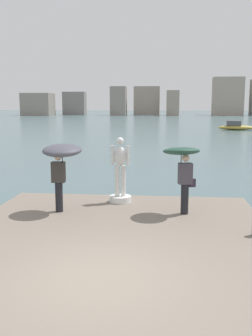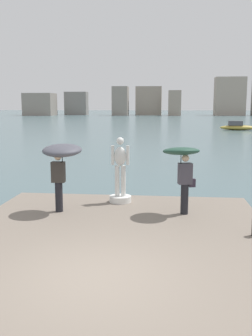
# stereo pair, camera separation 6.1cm
# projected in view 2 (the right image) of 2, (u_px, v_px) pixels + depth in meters

# --- Properties ---
(ground_plane) EXTENTS (400.00, 400.00, 0.00)m
(ground_plane) POSITION_uv_depth(u_px,v_px,m) (156.00, 134.00, 46.42)
(ground_plane) COLOR #4C666B
(pier) EXTENTS (7.76, 9.44, 0.40)m
(pier) POSITION_uv_depth(u_px,v_px,m) (110.00, 251.00, 8.82)
(pier) COLOR slate
(pier) RESTS_ON ground
(statue_white_figure) EXTENTS (0.70, 0.70, 2.10)m
(statue_white_figure) POSITION_uv_depth(u_px,v_px,m) (120.00, 179.00, 12.37)
(statue_white_figure) COLOR white
(statue_white_figure) RESTS_ON pier
(onlooker_left) EXTENTS (1.16, 1.19, 2.03)m
(onlooker_left) POSITION_uv_depth(u_px,v_px,m) (61.00, 157.00, 11.14)
(onlooker_left) COLOR black
(onlooker_left) RESTS_ON pier
(onlooker_right) EXTENTS (1.26, 1.27, 1.99)m
(onlooker_right) POSITION_uv_depth(u_px,v_px,m) (182.00, 161.00, 10.90)
(onlooker_right) COLOR black
(onlooker_right) RESTS_ON pier
(boat_mid) EXTENTS (5.05, 1.68, 1.29)m
(boat_mid) POSITION_uv_depth(u_px,v_px,m) (238.00, 127.00, 53.77)
(boat_mid) COLOR #B2993D
(boat_mid) RESTS_ON ground
(distant_skyline) EXTENTS (87.81, 14.12, 12.37)m
(distant_skyline) POSITION_uv_depth(u_px,v_px,m) (165.00, 101.00, 127.61)
(distant_skyline) COLOR gray
(distant_skyline) RESTS_ON ground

